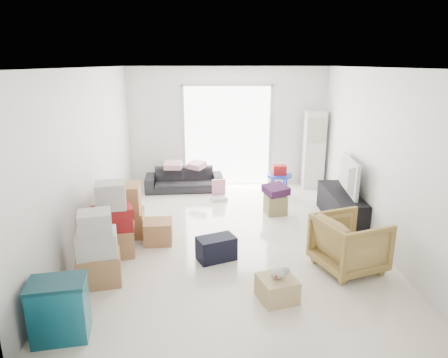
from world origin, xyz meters
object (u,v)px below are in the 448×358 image
at_px(tv_console, 341,206).
at_px(wood_crate, 277,288).
at_px(ac_tower, 314,150).
at_px(armchair, 350,241).
at_px(storage_bins, 60,309).
at_px(ottoman, 275,204).
at_px(sofa, 184,176).
at_px(television, 343,188).
at_px(kids_table, 279,174).

relative_size(tv_console, wood_crate, 3.74).
bearing_deg(ac_tower, tv_console, -88.57).
bearing_deg(armchair, storage_bins, 91.50).
bearing_deg(tv_console, wood_crate, -121.57).
bearing_deg(ottoman, tv_console, -16.86).
distance_m(tv_console, sofa, 3.51).
relative_size(ac_tower, tv_console, 1.10).
distance_m(tv_console, television, 0.34).
height_order(ac_tower, ottoman, ac_tower).
height_order(sofa, armchair, armchair).
bearing_deg(television, sofa, 63.47).
distance_m(ac_tower, storage_bins, 6.46).
height_order(ac_tower, sofa, ac_tower).
bearing_deg(storage_bins, television, 39.01).
relative_size(ottoman, wood_crate, 0.87).
height_order(sofa, ottoman, sofa).
relative_size(sofa, armchair, 2.04).
relative_size(tv_console, ottoman, 4.30).
bearing_deg(wood_crate, storage_bins, -164.76).
distance_m(armchair, kids_table, 3.25).
height_order(tv_console, armchair, armchair).
relative_size(tv_console, sofa, 0.93).
bearing_deg(kids_table, ottoman, -102.22).
distance_m(ac_tower, television, 2.02).
height_order(ottoman, wood_crate, ottoman).
xyz_separation_m(ac_tower, wood_crate, (-1.50, -4.52, -0.73)).
height_order(television, sofa, television).
distance_m(armchair, wood_crate, 1.35).
bearing_deg(sofa, armchair, -59.04).
bearing_deg(ac_tower, television, -88.57).
xyz_separation_m(tv_console, storage_bins, (-3.90, -3.16, 0.06)).
xyz_separation_m(armchair, ottoman, (-0.70, 2.14, -0.24)).
bearing_deg(storage_bins, ottoman, 51.83).
bearing_deg(ac_tower, sofa, -177.07).
distance_m(tv_console, storage_bins, 5.02).
xyz_separation_m(television, armchair, (-0.45, -1.79, -0.18)).
distance_m(ottoman, kids_table, 1.14).
bearing_deg(tv_console, ac_tower, 91.43).
distance_m(sofa, wood_crate, 4.60).
bearing_deg(wood_crate, sofa, 108.14).
relative_size(ac_tower, television, 1.60).
relative_size(storage_bins, kids_table, 0.97).
bearing_deg(kids_table, television, -57.38).
distance_m(tv_console, armchair, 1.85).
relative_size(armchair, storage_bins, 1.29).
height_order(ac_tower, armchair, ac_tower).
xyz_separation_m(ac_tower, tv_console, (0.05, -2.00, -0.61)).
bearing_deg(ac_tower, ottoman, -123.53).
height_order(ac_tower, television, ac_tower).
height_order(sofa, storage_bins, sofa).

